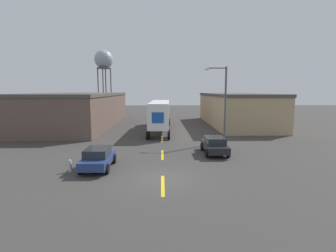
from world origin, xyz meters
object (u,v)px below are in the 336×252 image
parked_car_left_near (98,158)px  water_tower (104,61)px  parked_car_right_near (215,145)px  fire_hydrant (70,166)px  semi_truck (160,113)px  street_lamp (223,99)px

parked_car_left_near → water_tower: bearing=101.4°
water_tower → parked_car_right_near: bearing=-67.6°
parked_car_left_near → fire_hydrant: 1.87m
semi_truck → parked_car_right_near: (4.69, -13.22, -1.61)m
semi_truck → parked_car_left_near: (-4.24, -17.26, -1.61)m
water_tower → street_lamp: (20.87, -41.05, -8.33)m
parked_car_left_near → fire_hydrant: parked_car_left_near is taller
fire_hydrant → semi_truck: bearing=71.9°
semi_truck → street_lamp: 10.57m
fire_hydrant → parked_car_left_near: bearing=24.9°
parked_car_right_near → water_tower: size_ratio=0.27×
parked_car_left_near → fire_hydrant: size_ratio=4.96×
semi_truck → parked_car_right_near: size_ratio=3.64×
parked_car_right_near → water_tower: (-19.07, 46.21, 12.08)m
semi_truck → water_tower: water_tower is taller
street_lamp → water_tower: bearing=116.9°
semi_truck → street_lamp: street_lamp is taller
parked_car_right_near → parked_car_left_near: 9.80m
water_tower → street_lamp: size_ratio=1.99×
semi_truck → fire_hydrant: semi_truck is taller
parked_car_right_near → fire_hydrant: size_ratio=4.96×
parked_car_left_near → street_lamp: 14.62m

